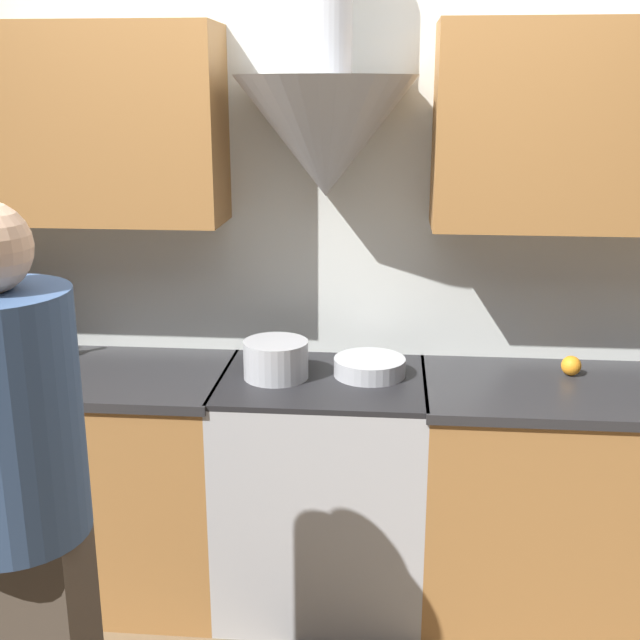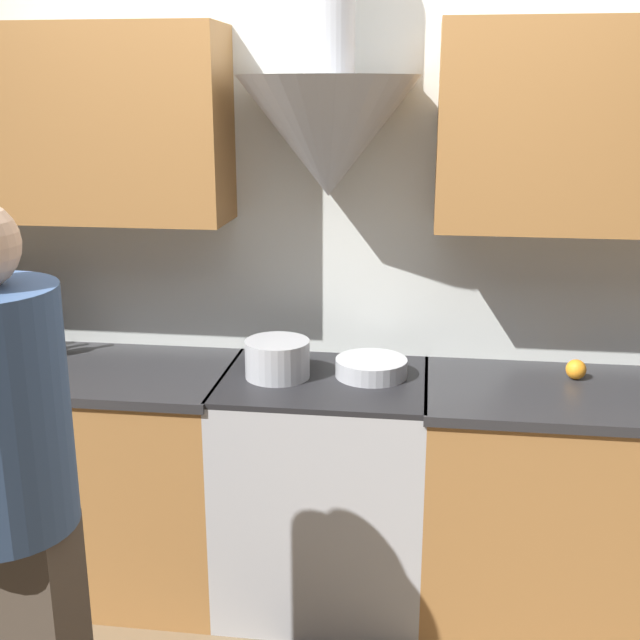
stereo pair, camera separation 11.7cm
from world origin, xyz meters
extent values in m
cube|color=silver|center=(0.00, 0.63, 1.30)|extent=(8.40, 0.06, 2.60)
cone|color=#A8AAAF|center=(0.00, 0.42, 1.77)|extent=(0.64, 0.64, 0.41)
cube|color=#9E6B38|center=(-1.08, 0.45, 1.80)|extent=(1.41, 0.32, 0.70)
cube|color=#9E6B38|center=(0.88, 0.45, 1.80)|extent=(1.00, 0.32, 0.70)
cube|color=#9E6B38|center=(-1.08, 0.30, 0.44)|extent=(1.41, 0.60, 0.88)
cube|color=#28282B|center=(-1.08, 0.30, 0.89)|extent=(1.44, 0.62, 0.03)
cube|color=#9E6B38|center=(0.88, 0.30, 0.44)|extent=(1.00, 0.60, 0.88)
cube|color=#28282B|center=(0.88, 0.30, 0.89)|extent=(1.03, 0.62, 0.03)
cube|color=#A8AAAF|center=(0.00, 0.30, 0.45)|extent=(0.75, 0.60, 0.89)
cube|color=black|center=(0.00, 0.01, 0.41)|extent=(0.53, 0.01, 0.40)
cube|color=black|center=(0.00, 0.30, 0.90)|extent=(0.75, 0.60, 0.02)
cube|color=#A8AAAF|center=(0.00, 0.57, 0.84)|extent=(0.75, 0.06, 0.10)
cylinder|color=black|center=(-1.24, 0.37, 1.01)|extent=(0.07, 0.07, 0.19)
cylinder|color=black|center=(-1.14, 0.37, 1.01)|extent=(0.07, 0.07, 0.20)
sphere|color=black|center=(-1.14, 0.37, 1.11)|extent=(0.07, 0.07, 0.07)
cylinder|color=black|center=(-1.14, 0.37, 1.17)|extent=(0.03, 0.03, 0.08)
cylinder|color=#234C33|center=(-1.14, 0.37, 1.22)|extent=(0.03, 0.03, 0.02)
cylinder|color=#A8AAAF|center=(-0.17, 0.30, 0.98)|extent=(0.24, 0.24, 0.14)
cylinder|color=#A8AAAF|center=(0.17, 0.35, 0.94)|extent=(0.26, 0.26, 0.07)
sphere|color=orange|center=(0.91, 0.42, 0.95)|extent=(0.07, 0.07, 0.07)
cylinder|color=#38517A|center=(-0.65, -0.78, 1.19)|extent=(0.36, 0.36, 0.60)
camera|label=1|loc=(0.24, -2.44, 1.93)|focal=45.00mm
camera|label=2|loc=(0.35, -2.42, 1.93)|focal=45.00mm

